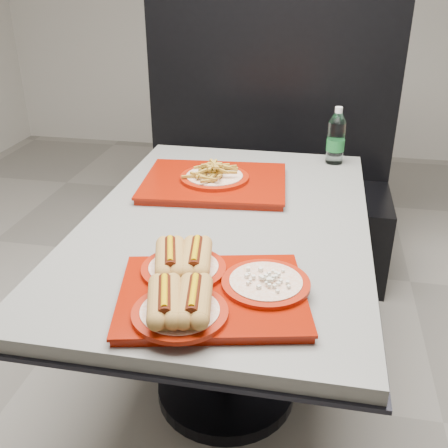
% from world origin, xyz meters
% --- Properties ---
extents(ground, '(6.00, 6.00, 0.00)m').
position_xyz_m(ground, '(0.00, 0.00, 0.00)').
color(ground, gray).
rests_on(ground, ground).
extents(diner_table, '(0.92, 1.42, 0.75)m').
position_xyz_m(diner_table, '(0.00, 0.00, 0.58)').
color(diner_table, black).
rests_on(diner_table, ground).
extents(booth_bench, '(1.30, 0.57, 1.35)m').
position_xyz_m(booth_bench, '(0.00, 1.09, 0.40)').
color(booth_bench, black).
rests_on(booth_bench, ground).
extents(tray_near, '(0.51, 0.44, 0.10)m').
position_xyz_m(tray_near, '(0.03, -0.47, 0.79)').
color(tray_near, maroon).
rests_on(tray_near, diner_table).
extents(tray_far, '(0.55, 0.45, 0.10)m').
position_xyz_m(tray_far, '(-0.09, 0.25, 0.78)').
color(tray_far, maroon).
rests_on(tray_far, diner_table).
extents(water_bottle, '(0.07, 0.07, 0.23)m').
position_xyz_m(water_bottle, '(0.34, 0.60, 0.85)').
color(water_bottle, silver).
rests_on(water_bottle, diner_table).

